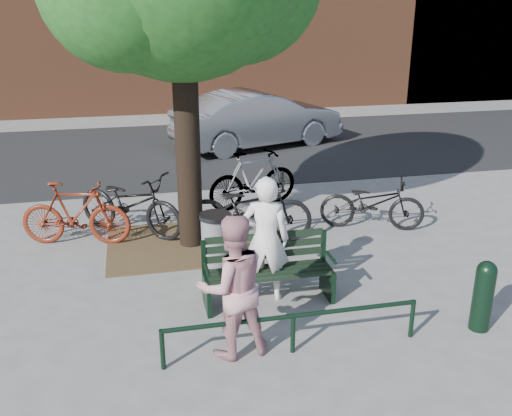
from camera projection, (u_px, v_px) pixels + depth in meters
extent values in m
plane|color=gray|center=(268.00, 302.00, 7.79)|extent=(90.00, 90.00, 0.00)
cube|color=brown|center=(180.00, 244.00, 9.60)|extent=(2.40, 2.00, 0.02)
cube|color=black|center=(195.00, 150.00, 15.58)|extent=(40.00, 7.00, 0.01)
cube|color=black|center=(207.00, 294.00, 7.54)|extent=(0.06, 0.52, 0.45)
cube|color=black|center=(204.00, 256.00, 7.60)|extent=(0.06, 0.06, 0.44)
cylinder|color=black|center=(207.00, 269.00, 7.31)|extent=(0.04, 0.36, 0.04)
cube|color=black|center=(327.00, 281.00, 7.88)|extent=(0.06, 0.52, 0.45)
cube|color=black|center=(323.00, 245.00, 7.94)|extent=(0.06, 0.06, 0.44)
cylinder|color=black|center=(331.00, 257.00, 7.65)|extent=(0.04, 0.36, 0.04)
cube|color=black|center=(269.00, 272.00, 7.63)|extent=(1.64, 0.46, 0.04)
cube|color=black|center=(265.00, 246.00, 7.74)|extent=(1.64, 0.03, 0.47)
cylinder|color=black|center=(162.00, 349.00, 6.30)|extent=(0.06, 0.06, 0.50)
cylinder|color=black|center=(293.00, 333.00, 6.60)|extent=(0.06, 0.06, 0.50)
cylinder|color=black|center=(412.00, 319.00, 6.91)|extent=(0.06, 0.06, 0.50)
cylinder|color=black|center=(293.00, 316.00, 6.52)|extent=(3.00, 0.06, 0.06)
cylinder|color=black|center=(187.00, 133.00, 8.99)|extent=(0.40, 0.40, 3.80)
imported|color=white|center=(266.00, 239.00, 7.62)|extent=(0.73, 0.59, 1.75)
imported|color=#C2858C|center=(232.00, 287.00, 6.39)|extent=(0.92, 0.76, 1.71)
cylinder|color=black|center=(482.00, 300.00, 7.03)|extent=(0.25, 0.25, 0.80)
sphere|color=black|center=(487.00, 271.00, 6.89)|extent=(0.25, 0.25, 0.25)
cylinder|color=gray|center=(216.00, 246.00, 8.44)|extent=(0.43, 0.43, 0.90)
cylinder|color=black|center=(215.00, 216.00, 8.27)|extent=(0.47, 0.47, 0.06)
imported|color=black|center=(130.00, 203.00, 9.89)|extent=(2.13, 1.90, 1.12)
imported|color=#611D0D|center=(75.00, 213.00, 9.45)|extent=(1.90, 0.94, 1.10)
imported|color=black|center=(249.00, 208.00, 9.65)|extent=(2.26, 1.22, 1.13)
imported|color=gray|center=(253.00, 179.00, 11.18)|extent=(1.97, 1.02, 1.14)
imported|color=black|center=(372.00, 203.00, 10.13)|extent=(1.95, 1.23, 0.97)
imported|color=gray|center=(258.00, 119.00, 15.75)|extent=(5.01, 3.02, 1.56)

